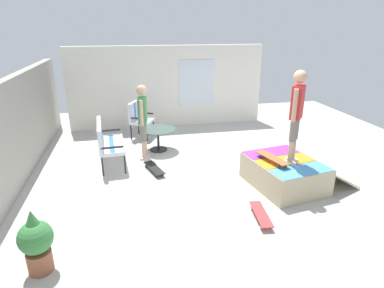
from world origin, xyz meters
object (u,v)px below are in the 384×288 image
at_px(skateboard_by_bench, 154,168).
at_px(potted_plant, 36,241).
at_px(person_watching, 143,116).
at_px(skate_ramp, 285,173).
at_px(patio_table, 158,135).
at_px(patio_chair_near_house, 138,116).
at_px(skateboard_on_ramp, 272,158).
at_px(patio_bench, 106,140).
at_px(person_skater, 297,110).
at_px(skateboard_spare, 261,214).

height_order(skateboard_by_bench, potted_plant, potted_plant).
height_order(person_watching, potted_plant, person_watching).
relative_size(skate_ramp, patio_table, 2.38).
relative_size(patio_chair_near_house, skateboard_on_ramp, 1.24).
xyz_separation_m(patio_bench, person_watching, (0.21, -0.86, 0.44)).
distance_m(person_watching, person_skater, 3.45).
height_order(patio_chair_near_house, potted_plant, patio_chair_near_house).
distance_m(skateboard_by_bench, potted_plant, 3.29).
bearing_deg(patio_table, skateboard_by_bench, 170.03).
height_order(patio_table, potted_plant, potted_plant).
bearing_deg(skateboard_spare, skateboard_on_ramp, -31.35).
distance_m(person_skater, skateboard_by_bench, 3.22).
xyz_separation_m(skateboard_on_ramp, potted_plant, (-1.56, 3.93, -0.18)).
bearing_deg(skate_ramp, skateboard_by_bench, 65.25).
distance_m(patio_table, potted_plant, 4.51).
height_order(patio_chair_near_house, person_watching, person_watching).
relative_size(person_watching, skateboard_on_ramp, 2.17).
relative_size(skateboard_by_bench, potted_plant, 0.89).
bearing_deg(person_watching, patio_bench, 104.01).
relative_size(patio_chair_near_house, skateboard_by_bench, 1.24).
distance_m(patio_table, person_skater, 3.66).
relative_size(patio_bench, skateboard_spare, 1.57).
height_order(skate_ramp, patio_table, patio_table).
bearing_deg(patio_table, skateboard_spare, -158.63).
distance_m(patio_bench, patio_table, 1.44).
bearing_deg(patio_chair_near_house, patio_table, -158.86).
bearing_deg(person_watching, potted_plant, 156.03).
relative_size(patio_bench, person_skater, 0.73).
bearing_deg(patio_bench, skateboard_on_ramp, -119.21).
height_order(skate_ramp, patio_bench, patio_bench).
height_order(patio_table, skateboard_on_ramp, skateboard_on_ramp).
xyz_separation_m(person_watching, potted_plant, (-3.57, 1.59, -0.59)).
bearing_deg(patio_table, potted_plant, 154.11).
bearing_deg(person_skater, patio_table, 41.82).
xyz_separation_m(patio_bench, skateboard_by_bench, (-0.59, -1.01, -0.53)).
height_order(patio_bench, patio_chair_near_house, same).
bearing_deg(potted_plant, patio_bench, -12.26).
bearing_deg(patio_chair_near_house, skate_ramp, -142.74).
bearing_deg(person_watching, person_skater, -127.92).
bearing_deg(skateboard_by_bench, skateboard_on_ramp, -118.68).
bearing_deg(person_watching, skateboard_spare, -149.82).
height_order(person_skater, skateboard_by_bench, person_skater).
bearing_deg(skateboard_by_bench, potted_plant, 147.79).
bearing_deg(skateboard_on_ramp, skateboard_by_bench, 61.32).
xyz_separation_m(skateboard_by_bench, skateboard_on_ramp, (-1.20, -2.19, 0.56)).
xyz_separation_m(patio_chair_near_house, patio_table, (-1.15, -0.44, -0.21)).
bearing_deg(patio_bench, skate_ramp, -116.41).
distance_m(patio_chair_near_house, potted_plant, 5.42).
bearing_deg(patio_bench, patio_table, -60.56).
bearing_deg(patio_bench, skateboard_spare, -136.94).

